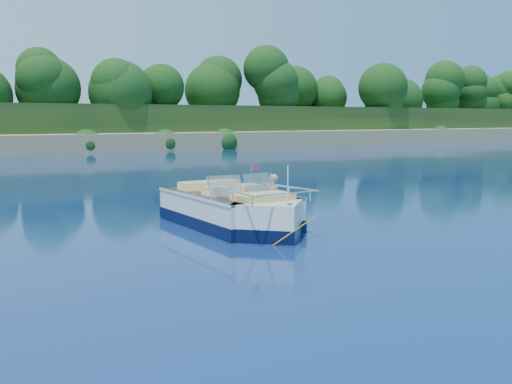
% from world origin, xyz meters
% --- Properties ---
extents(ground, '(160.00, 160.00, 0.00)m').
position_xyz_m(ground, '(0.00, 0.00, 0.00)').
color(ground, '#0A1A4C').
rests_on(ground, ground).
extents(shoreline, '(170.00, 59.00, 6.00)m').
position_xyz_m(shoreline, '(0.00, 63.77, 0.98)').
color(shoreline, '#998559').
rests_on(shoreline, ground).
extents(treeline, '(150.00, 7.12, 8.19)m').
position_xyz_m(treeline, '(0.04, 41.01, 5.55)').
color(treeline, black).
rests_on(treeline, ground).
extents(motorboat, '(2.28, 5.99, 1.99)m').
position_xyz_m(motorboat, '(-2.66, 0.99, 0.39)').
color(motorboat, white).
rests_on(motorboat, ground).
extents(tow_tube, '(1.85, 1.85, 0.39)m').
position_xyz_m(tow_tube, '(-0.82, 2.32, 0.10)').
color(tow_tube, yellow).
rests_on(tow_tube, ground).
extents(boy, '(0.70, 0.91, 1.64)m').
position_xyz_m(boy, '(-0.81, 2.26, 0.00)').
color(boy, tan).
rests_on(boy, ground).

